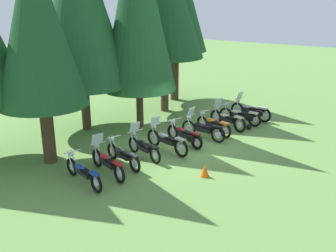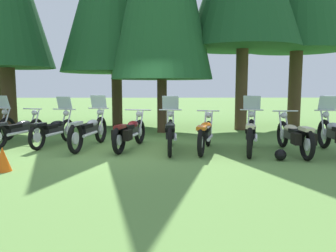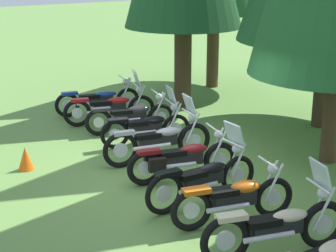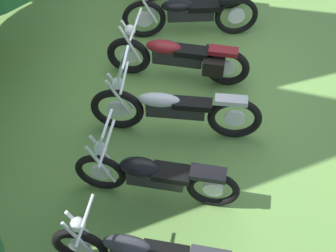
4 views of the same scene
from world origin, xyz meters
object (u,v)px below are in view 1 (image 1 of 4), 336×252
object	(u,v)px
pine_tree_2	(78,3)
pine_tree_3	(137,3)
motorcycle_3	(144,147)
traffic_cone	(205,170)
motorcycle_6	(202,129)
motorcycle_4	(166,140)
motorcycle_5	(185,135)
motorcycle_0	(83,172)
motorcycle_7	(213,125)
pine_tree_1	(37,25)
motorcycle_9	(241,115)
dropped_helmet	(249,127)
motorcycle_1	(107,162)
motorcycle_8	(227,119)
motorcycle_2	(123,155)
motorcycle_10	(251,110)

from	to	relation	value
pine_tree_2	pine_tree_3	world-z (taller)	pine_tree_3
motorcycle_3	traffic_cone	xyz separation A→B (m)	(-0.09, -2.85, -0.22)
motorcycle_6	traffic_cone	bearing A→B (deg)	123.82
motorcycle_4	motorcycle_5	size ratio (longest dim) A/B	1.09
pine_tree_2	traffic_cone	bearing A→B (deg)	-99.79
motorcycle_3	motorcycle_0	bearing A→B (deg)	100.35
motorcycle_7	pine_tree_1	xyz separation A→B (m)	(-6.49, 3.60, 4.71)
motorcycle_3	motorcycle_9	bearing A→B (deg)	-86.29
motorcycle_4	pine_tree_2	size ratio (longest dim) A/B	0.25
motorcycle_3	motorcycle_5	xyz separation A→B (m)	(2.15, -0.57, -0.02)
motorcycle_6	dropped_helmet	size ratio (longest dim) A/B	8.93
motorcycle_9	motorcycle_1	bearing A→B (deg)	81.52
motorcycle_9	pine_tree_2	bearing A→B (deg)	42.51
motorcycle_1	motorcycle_5	bearing A→B (deg)	-81.19
motorcycle_5	pine_tree_2	world-z (taller)	pine_tree_2
motorcycle_7	motorcycle_8	bearing A→B (deg)	-83.04
motorcycle_1	motorcycle_4	world-z (taller)	motorcycle_4
pine_tree_1	pine_tree_2	world-z (taller)	pine_tree_2
motorcycle_0	pine_tree_2	world-z (taller)	pine_tree_2
motorcycle_2	traffic_cone	distance (m)	3.18
motorcycle_6	motorcycle_2	bearing A→B (deg)	78.90
motorcycle_4	pine_tree_3	xyz separation A→B (m)	(1.94, 2.97, 5.35)
motorcycle_2	motorcycle_10	xyz separation A→B (m)	(8.24, -1.58, 0.06)
motorcycle_0	motorcycle_4	bearing A→B (deg)	-84.76
motorcycle_6	motorcycle_7	distance (m)	0.89
motorcycle_6	pine_tree_2	world-z (taller)	pine_tree_2
motorcycle_8	motorcycle_7	bearing A→B (deg)	98.66
motorcycle_3	pine_tree_1	world-z (taller)	pine_tree_1
motorcycle_7	pine_tree_1	bearing A→B (deg)	75.60
motorcycle_9	pine_tree_2	xyz separation A→B (m)	(-5.03, 5.76, 5.41)
motorcycle_1	motorcycle_10	size ratio (longest dim) A/B	0.98
motorcycle_2	motorcycle_8	world-z (taller)	motorcycle_8
motorcycle_6	dropped_helmet	world-z (taller)	motorcycle_6
motorcycle_0	motorcycle_9	size ratio (longest dim) A/B	1.00
motorcycle_9	motorcycle_6	bearing A→B (deg)	82.43
motorcycle_1	pine_tree_3	world-z (taller)	pine_tree_3
motorcycle_6	pine_tree_3	world-z (taller)	pine_tree_3
motorcycle_3	motorcycle_5	world-z (taller)	motorcycle_3
motorcycle_3	motorcycle_10	xyz separation A→B (m)	(7.20, -1.41, 0.03)
motorcycle_5	pine_tree_3	size ratio (longest dim) A/B	0.22
motorcycle_5	dropped_helmet	world-z (taller)	motorcycle_5
motorcycle_0	motorcycle_10	distance (m)	10.29
motorcycle_5	pine_tree_1	xyz separation A→B (m)	(-4.55, 3.27, 4.72)
motorcycle_6	motorcycle_9	bearing A→B (deg)	-96.76
motorcycle_9	dropped_helmet	xyz separation A→B (m)	(-0.59, -0.73, -0.32)
pine_tree_3	dropped_helmet	bearing A→B (deg)	-60.71
motorcycle_8	pine_tree_3	distance (m)	6.85
motorcycle_0	motorcycle_4	world-z (taller)	motorcycle_4
pine_tree_2	pine_tree_3	size ratio (longest dim) A/B	0.97
pine_tree_1	pine_tree_2	xyz separation A→B (m)	(3.58, 1.76, 0.70)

